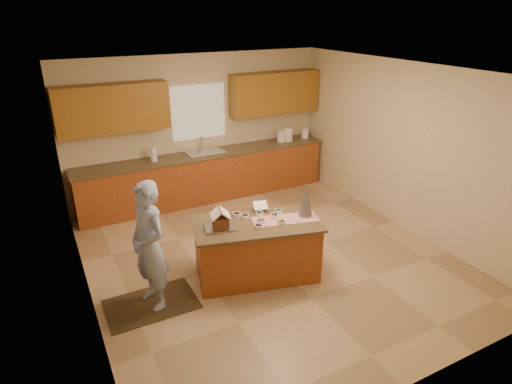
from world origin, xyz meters
The scene contains 28 objects.
floor centered at (0.00, 0.00, 0.00)m, with size 5.50×5.50×0.00m, color tan.
ceiling centered at (0.00, 0.00, 2.70)m, with size 5.50×5.50×0.00m, color silver.
wall_back centered at (0.00, 2.75, 1.35)m, with size 5.50×5.50×0.00m, color beige.
wall_front centered at (0.00, -2.75, 1.35)m, with size 5.50×5.50×0.00m, color beige.
wall_left centered at (-2.50, 0.00, 1.35)m, with size 5.50×5.50×0.00m, color beige.
wall_right centered at (2.50, 0.00, 1.35)m, with size 5.50×5.50×0.00m, color beige.
stone_accent centered at (-2.48, -0.80, 1.25)m, with size 2.50×2.50×0.00m, color gray.
window_curtain centered at (0.00, 2.72, 1.65)m, with size 1.05×0.03×1.00m, color white.
back_counter_base centered at (0.00, 2.45, 0.44)m, with size 4.80×0.60×0.88m, color #9E4A20.
back_counter_top centered at (0.00, 2.45, 0.90)m, with size 4.85×0.63×0.04m, color brown.
upper_cabinet_left centered at (-1.55, 2.57, 1.90)m, with size 1.85×0.35×0.80m, color #9A6421.
upper_cabinet_right centered at (1.55, 2.57, 1.90)m, with size 1.85×0.35×0.80m, color #9A6421.
sink centered at (0.00, 2.45, 0.89)m, with size 0.70×0.45×0.12m, color silver.
faucet centered at (0.00, 2.63, 1.06)m, with size 0.03×0.03×0.28m, color silver.
island_base centered at (-0.37, -0.34, 0.39)m, with size 1.60×0.80×0.78m, color #9E4A20.
island_top centered at (-0.37, -0.34, 0.80)m, with size 1.67×0.87×0.04m, color brown.
table_runner centered at (0.02, -0.43, 0.82)m, with size 0.89×0.32×0.01m, color maroon.
baking_tray centered at (-0.85, -0.26, 0.83)m, with size 0.41×0.30×0.02m, color silver.
cookbook centered at (-0.16, -0.04, 0.90)m, with size 0.20×0.02×0.16m, color white.
tinsel_tree centered at (0.31, -0.46, 1.06)m, with size 0.20×0.20×0.49m, color #A3A2AE.
rug centered at (-1.85, -0.31, 0.01)m, with size 1.11×0.72×0.01m, color black.
boy centered at (-1.80, -0.31, 0.83)m, with size 0.60×0.39×1.63m, color #9EB6E0.
canister_a centered at (1.65, 2.45, 1.04)m, with size 0.17×0.17×0.24m, color white.
canister_b centered at (1.82, 2.45, 1.06)m, with size 0.19×0.19×0.28m, color white.
canister_c centered at (2.23, 2.45, 1.03)m, with size 0.15×0.15×0.21m, color white.
paper_towel centered at (-0.98, 2.45, 1.05)m, with size 0.12×0.12×0.26m, color white.
gingerbread_house centered at (-0.85, -0.26, 0.93)m, with size 0.30×0.30×0.25m.
candy_bowls centered at (-0.27, -0.29, 0.84)m, with size 0.66×0.59×0.05m.
Camera 1 is at (-2.74, -4.87, 3.44)m, focal length 30.39 mm.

